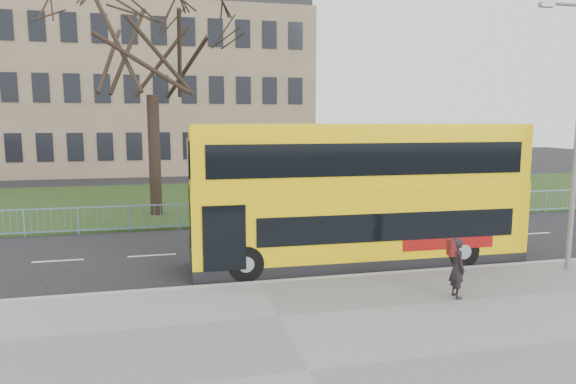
% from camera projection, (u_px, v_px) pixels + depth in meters
% --- Properties ---
extents(ground, '(120.00, 120.00, 0.00)m').
position_uv_depth(ground, '(250.00, 270.00, 15.76)').
color(ground, black).
rests_on(ground, ground).
extents(pavement, '(80.00, 10.50, 0.12)m').
position_uv_depth(pavement, '(308.00, 373.00, 9.24)').
color(pavement, slate).
rests_on(pavement, ground).
extents(kerb, '(80.00, 0.20, 0.14)m').
position_uv_depth(kerb, '(259.00, 284.00, 14.26)').
color(kerb, '#98989A').
rests_on(kerb, ground).
extents(grass_verge, '(80.00, 15.40, 0.08)m').
position_uv_depth(grass_verge, '(212.00, 199.00, 29.55)').
color(grass_verge, '#1C3312').
rests_on(grass_verge, ground).
extents(guard_railing, '(40.00, 0.12, 1.10)m').
position_uv_depth(guard_railing, '(226.00, 215.00, 22.05)').
color(guard_railing, '#6E96C4').
rests_on(guard_railing, ground).
extents(bare_tree, '(9.44, 9.44, 13.48)m').
position_uv_depth(bare_tree, '(152.00, 71.00, 23.78)').
color(bare_tree, black).
rests_on(bare_tree, grass_verge).
extents(civic_building, '(30.00, 15.00, 14.00)m').
position_uv_depth(civic_building, '(138.00, 94.00, 47.43)').
color(civic_building, '#77604B').
rests_on(civic_building, ground).
extents(yellow_bus, '(10.58, 2.74, 4.41)m').
position_uv_depth(yellow_bus, '(358.00, 191.00, 16.26)').
color(yellow_bus, yellow).
rests_on(yellow_bus, ground).
extents(pedestrian, '(0.43, 0.60, 1.54)m').
position_uv_depth(pedestrian, '(457.00, 268.00, 12.94)').
color(pedestrian, black).
rests_on(pedestrian, pavement).
extents(street_lamp, '(1.63, 0.17, 7.71)m').
position_uv_depth(street_lamp, '(575.00, 128.00, 14.91)').
color(street_lamp, gray).
rests_on(street_lamp, pavement).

